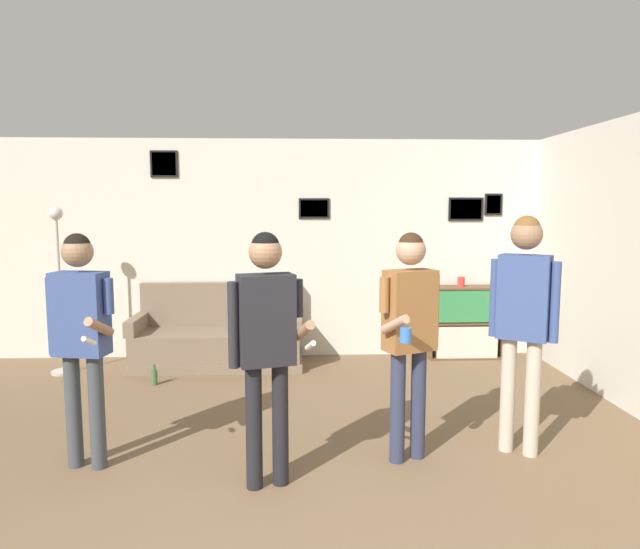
% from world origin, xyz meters
% --- Properties ---
extents(wall_back, '(8.67, 0.08, 2.70)m').
position_xyz_m(wall_back, '(0.01, 4.71, 1.35)').
color(wall_back, silver).
rests_on(wall_back, ground_plane).
extents(couch, '(1.99, 0.80, 0.95)m').
position_xyz_m(couch, '(-0.82, 4.30, 0.31)').
color(couch, '#7A6651').
rests_on(couch, ground_plane).
extents(bookshelf, '(0.92, 0.30, 0.90)m').
position_xyz_m(bookshelf, '(2.21, 4.49, 0.45)').
color(bookshelf, brown).
rests_on(bookshelf, ground_plane).
extents(floor_lamp, '(0.28, 0.28, 1.87)m').
position_xyz_m(floor_lamp, '(-2.53, 4.00, 1.00)').
color(floor_lamp, '#ADA89E').
rests_on(floor_lamp, ground_plane).
extents(person_player_foreground_left, '(0.49, 0.51, 1.69)m').
position_xyz_m(person_player_foreground_left, '(-1.40, 1.59, 1.04)').
color(person_player_foreground_left, '#3D4247').
rests_on(person_player_foreground_left, ground_plane).
extents(person_player_foreground_center, '(0.56, 0.43, 1.71)m').
position_xyz_m(person_player_foreground_center, '(-0.09, 1.26, 1.05)').
color(person_player_foreground_center, black).
rests_on(person_player_foreground_center, ground_plane).
extents(person_watcher_holding_cup, '(0.47, 0.54, 1.69)m').
position_xyz_m(person_watcher_holding_cup, '(0.93, 1.62, 1.04)').
color(person_watcher_holding_cup, '#2D334C').
rests_on(person_watcher_holding_cup, ground_plane).
extents(person_spectator_near_bookshelf, '(0.43, 0.36, 1.81)m').
position_xyz_m(person_spectator_near_bookshelf, '(1.80, 1.70, 1.13)').
color(person_spectator_near_bookshelf, '#B7AD99').
rests_on(person_spectator_near_bookshelf, ground_plane).
extents(bottle_on_floor, '(0.06, 0.06, 0.22)m').
position_xyz_m(bottle_on_floor, '(-1.39, 3.52, 0.09)').
color(bottle_on_floor, '#3D6638').
rests_on(bottle_on_floor, ground_plane).
extents(drinking_cup, '(0.09, 0.09, 0.12)m').
position_xyz_m(drinking_cup, '(2.14, 4.49, 0.96)').
color(drinking_cup, red).
rests_on(drinking_cup, bookshelf).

